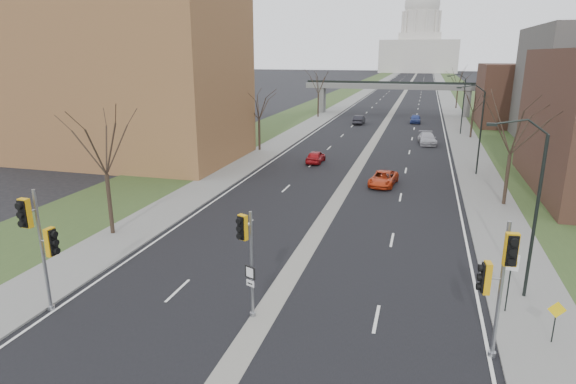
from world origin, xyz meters
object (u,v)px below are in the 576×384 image
at_px(speed_limit_sign, 510,272).
at_px(car_right_far, 415,119).
at_px(signal_pole_right, 499,273).
at_px(car_right_near, 383,178).
at_px(warning_sign, 556,316).
at_px(signal_pole_left, 40,235).
at_px(car_right_mid, 427,139).
at_px(signal_pole_median, 247,247).
at_px(car_left_near, 316,157).
at_px(car_left_far, 359,120).

height_order(speed_limit_sign, car_right_far, speed_limit_sign).
xyz_separation_m(signal_pole_right, car_right_near, (-6.28, 25.36, -3.09)).
height_order(speed_limit_sign, warning_sign, speed_limit_sign).
relative_size(signal_pole_left, car_right_mid, 1.13).
xyz_separation_m(car_right_mid, car_right_far, (-2.03, 20.66, -0.01)).
distance_m(speed_limit_sign, car_right_far, 65.04).
height_order(signal_pole_median, car_right_near, signal_pole_median).
height_order(signal_pole_left, car_right_mid, signal_pole_left).
distance_m(signal_pole_left, signal_pole_right, 19.19).
bearing_deg(car_left_near, signal_pole_left, 83.18).
bearing_deg(signal_pole_right, signal_pole_left, 178.29).
height_order(signal_pole_left, signal_pole_median, signal_pole_left).
bearing_deg(car_right_mid, signal_pole_median, -105.49).
xyz_separation_m(signal_pole_right, speed_limit_sign, (1.17, 3.97, -1.66)).
height_order(car_left_far, car_right_far, car_right_far).
relative_size(signal_pole_right, car_left_near, 1.44).
height_order(signal_pole_right, car_right_near, signal_pole_right).
distance_m(speed_limit_sign, warning_sign, 2.74).
bearing_deg(signal_pole_right, signal_pole_median, 171.46).
xyz_separation_m(signal_pole_right, car_right_far, (-4.53, 68.75, -2.99)).
xyz_separation_m(signal_pole_left, car_left_far, (5.33, 66.55, -3.13)).
xyz_separation_m(car_left_near, car_left_far, (0.51, 31.83, 0.06)).
bearing_deg(car_right_mid, signal_pole_left, -114.87).
bearing_deg(car_right_mid, car_right_far, 89.18).
bearing_deg(car_right_near, signal_pole_right, -69.46).
relative_size(warning_sign, car_right_near, 0.41).
bearing_deg(signal_pole_median, car_left_near, 120.26).
relative_size(warning_sign, car_left_far, 0.42).
bearing_deg(car_right_far, car_right_near, -92.65).
bearing_deg(signal_pole_median, speed_limit_sign, 41.06).
bearing_deg(signal_pole_left, signal_pole_right, 8.95).
bearing_deg(car_left_near, signal_pole_median, 98.36).
distance_m(signal_pole_left, warning_sign, 22.19).
bearing_deg(car_right_far, signal_pole_left, -102.03).
bearing_deg(signal_pole_median, warning_sign, 29.70).
height_order(signal_pole_right, speed_limit_sign, signal_pole_right).
distance_m(speed_limit_sign, car_right_near, 22.70).
bearing_deg(car_right_near, car_right_far, 94.33).
bearing_deg(car_right_far, signal_pole_right, -86.57).
bearing_deg(warning_sign, car_left_near, 112.35).
bearing_deg(signal_pole_left, car_left_near, 85.83).
bearing_deg(signal_pole_left, speed_limit_sign, 19.48).
bearing_deg(car_left_near, car_right_mid, -126.88).
distance_m(signal_pole_right, warning_sign, 4.00).
relative_size(warning_sign, car_left_near, 0.47).
relative_size(car_right_near, car_right_mid, 0.89).
bearing_deg(car_right_near, car_right_mid, 87.20).
bearing_deg(car_left_near, car_right_far, -104.18).
bearing_deg(warning_sign, signal_pole_median, -179.45).
xyz_separation_m(signal_pole_left, car_right_near, (12.84, 27.11, -3.22)).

